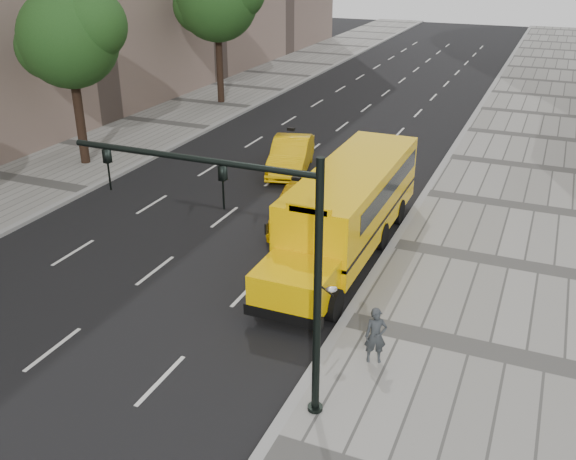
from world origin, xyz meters
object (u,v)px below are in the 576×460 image
at_px(school_bus, 350,202).
at_px(taxi_near, 296,208).
at_px(pedestrian, 376,336).
at_px(traffic_signal, 258,250).
at_px(tree_b, 70,37).
at_px(taxi_far, 291,155).

height_order(school_bus, taxi_near, school_bus).
height_order(pedestrian, traffic_signal, traffic_signal).
relative_size(school_bus, pedestrian, 7.36).
distance_m(tree_b, pedestrian, 21.24).
relative_size(tree_b, traffic_signal, 1.32).
bearing_deg(school_bus, tree_b, 165.72).
xyz_separation_m(school_bus, traffic_signal, (0.69, -9.00, 2.33)).
height_order(taxi_near, traffic_signal, traffic_signal).
height_order(school_bus, taxi_far, school_bus).
bearing_deg(school_bus, traffic_signal, -85.61).
relative_size(tree_b, pedestrian, 5.39).
bearing_deg(tree_b, taxi_far, 17.98).
xyz_separation_m(school_bus, taxi_far, (-5.21, 6.95, -0.95)).
bearing_deg(taxi_far, taxi_near, -79.86).
bearing_deg(pedestrian, traffic_signal, -154.14).
bearing_deg(traffic_signal, taxi_near, 107.68).
bearing_deg(school_bus, taxi_near, 157.94).
xyz_separation_m(school_bus, pedestrian, (2.85, -6.59, -0.83)).
xyz_separation_m(tree_b, pedestrian, (17.76, -10.38, -5.25)).
xyz_separation_m(taxi_near, traffic_signal, (3.19, -10.01, 3.33)).
xyz_separation_m(tree_b, taxi_far, (9.71, 3.15, -5.37)).
bearing_deg(pedestrian, school_bus, 91.10).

